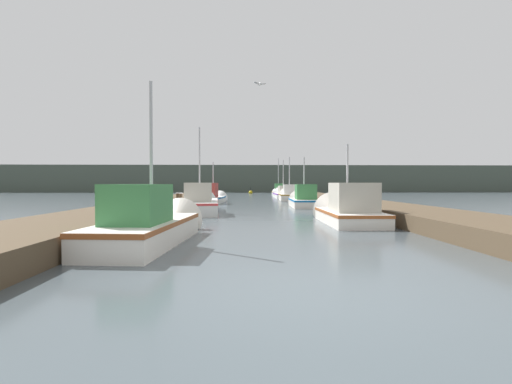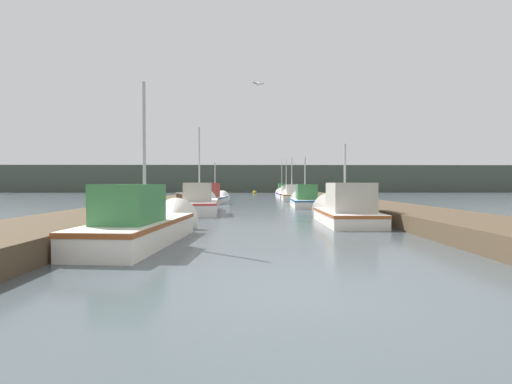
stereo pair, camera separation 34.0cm
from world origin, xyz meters
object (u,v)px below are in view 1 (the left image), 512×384
fishing_boat_5 (289,195)px  fishing_boat_6 (283,194)px  fishing_boat_0 (154,223)px  seagull_lead (260,84)px  fishing_boat_1 (346,210)px  fishing_boat_7 (278,192)px  channel_buoy (251,192)px  mooring_piling_1 (179,202)px  fishing_boat_4 (214,198)px  fishing_boat_2 (200,203)px  fishing_boat_3 (303,200)px  mooring_piling_0 (213,191)px

fishing_boat_5 → fishing_boat_6: bearing=92.4°
fishing_boat_0 → seagull_lead: (2.93, 6.18, 5.28)m
fishing_boat_0 → fishing_boat_1: (6.08, 4.09, -0.01)m
fishing_boat_7 → seagull_lead: (-3.31, -25.70, 5.33)m
channel_buoy → fishing_boat_1: bearing=-85.4°
mooring_piling_1 → fishing_boat_4: bearing=82.5°
fishing_boat_6 → seagull_lead: (-3.28, -20.60, 5.39)m
fishing_boat_1 → fishing_boat_5: bearing=90.6°
fishing_boat_6 → channel_buoy: bearing=101.0°
fishing_boat_2 → fishing_boat_1: bearing=-44.1°
fishing_boat_3 → seagull_lead: 9.13m
fishing_boat_1 → mooring_piling_0: size_ratio=3.46×
fishing_boat_2 → fishing_boat_7: size_ratio=1.27×
channel_buoy → mooring_piling_1: bearing=-97.6°
fishing_boat_1 → mooring_piling_1: 8.89m
fishing_boat_1 → channel_buoy: (-2.97, 36.85, -0.29)m
fishing_boat_7 → fishing_boat_4: bearing=-112.1°
fishing_boat_2 → fishing_boat_7: bearing=69.8°
channel_buoy → seagull_lead: seagull_lead is taller
fishing_boat_0 → mooring_piling_0: size_ratio=3.88×
fishing_boat_2 → fishing_boat_6: 18.76m
fishing_boat_7 → channel_buoy: 9.59m
fishing_boat_4 → mooring_piling_1: (-1.08, -8.22, 0.11)m
fishing_boat_3 → fishing_boat_5: size_ratio=0.92×
fishing_boat_6 → fishing_boat_3: bearing=-92.1°
fishing_boat_1 → mooring_piling_1: fishing_boat_1 is taller
channel_buoy → mooring_piling_0: bearing=-110.7°
fishing_boat_4 → fishing_boat_2: bearing=-85.4°
fishing_boat_1 → seagull_lead: size_ratio=8.48×
fishing_boat_2 → mooring_piling_1: (-1.11, 0.19, 0.03)m
fishing_boat_5 → fishing_boat_7: fishing_boat_7 is taller
fishing_boat_0 → fishing_boat_5: (6.19, 21.48, -0.06)m
fishing_boat_5 → seagull_lead: bearing=-99.4°
fishing_boat_2 → seagull_lead: 6.71m
mooring_piling_0 → seagull_lead: (4.21, -23.14, 5.07)m
fishing_boat_4 → fishing_boat_7: fishing_boat_7 is taller
fishing_boat_0 → fishing_boat_4: fishing_boat_0 is taller
fishing_boat_4 → mooring_piling_1: bearing=-93.0°
mooring_piling_1 → fishing_boat_0: bearing=-83.0°
channel_buoy → fishing_boat_6: bearing=-77.7°
fishing_boat_3 → mooring_piling_0: size_ratio=3.35×
mooring_piling_0 → mooring_piling_1: (0.14, -20.04, -0.18)m
seagull_lead → fishing_boat_3: bearing=-141.1°
seagull_lead → mooring_piling_0: bearing=-106.3°
fishing_boat_4 → fishing_boat_6: size_ratio=1.26×
seagull_lead → fishing_boat_1: bearing=119.8°
fishing_boat_1 → fishing_boat_3: size_ratio=1.04×
fishing_boat_6 → mooring_piling_1: bearing=-114.1°
fishing_boat_4 → mooring_piling_1: 8.29m
fishing_boat_2 → fishing_boat_0: bearing=-94.7°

